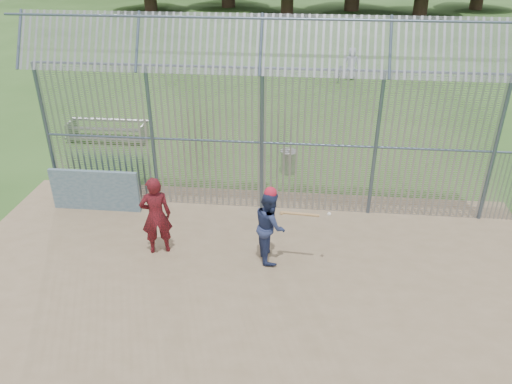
# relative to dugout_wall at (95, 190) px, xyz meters

# --- Properties ---
(ground) EXTENTS (120.00, 120.00, 0.00)m
(ground) POSITION_rel_dugout_wall_xyz_m (4.60, -2.90, -0.62)
(ground) COLOR #2D511E
(ground) RESTS_ON ground
(dirt_infield) EXTENTS (14.00, 10.00, 0.02)m
(dirt_infield) POSITION_rel_dugout_wall_xyz_m (4.60, -3.40, -0.61)
(dirt_infield) COLOR #756047
(dirt_infield) RESTS_ON ground
(dugout_wall) EXTENTS (2.50, 0.12, 1.20)m
(dugout_wall) POSITION_rel_dugout_wall_xyz_m (0.00, 0.00, 0.00)
(dugout_wall) COLOR #38566B
(dugout_wall) RESTS_ON dirt_infield
(batter) EXTENTS (0.89, 1.02, 1.79)m
(batter) POSITION_rel_dugout_wall_xyz_m (5.02, -1.83, 0.30)
(batter) COLOR navy
(batter) RESTS_ON dirt_infield
(onlooker) EXTENTS (0.85, 0.69, 2.01)m
(onlooker) POSITION_rel_dugout_wall_xyz_m (2.30, -1.82, 0.41)
(onlooker) COLOR maroon
(onlooker) RESTS_ON dirt_infield
(bg_kid_standing) EXTENTS (0.81, 0.53, 1.63)m
(bg_kid_standing) POSITION_rel_dugout_wall_xyz_m (7.98, 14.65, 0.20)
(bg_kid_standing) COLOR gray
(bg_kid_standing) RESTS_ON ground
(bg_kid_seated) EXTENTS (0.57, 0.33, 0.91)m
(bg_kid_seated) POSITION_rel_dugout_wall_xyz_m (7.38, 13.73, -0.17)
(bg_kid_seated) COLOR slate
(bg_kid_seated) RESTS_ON ground
(batting_gear) EXTENTS (1.52, 0.41, 0.61)m
(batting_gear) POSITION_rel_dugout_wall_xyz_m (5.16, -1.85, 1.10)
(batting_gear) COLOR #B81830
(batting_gear) RESTS_ON ground
(trash_can) EXTENTS (0.56, 0.56, 0.82)m
(trash_can) POSITION_rel_dugout_wall_xyz_m (5.26, 3.03, -0.24)
(trash_can) COLOR gray
(trash_can) RESTS_ON ground
(bleacher) EXTENTS (3.00, 0.95, 0.72)m
(bleacher) POSITION_rel_dugout_wall_xyz_m (-1.58, 5.05, -0.21)
(bleacher) COLOR slate
(bleacher) RESTS_ON ground
(backstop_fence) EXTENTS (20.09, 0.81, 5.30)m
(backstop_fence) POSITION_rel_dugout_wall_xyz_m (6.41, 0.53, 1.74)
(backstop_fence) COLOR #47566B
(backstop_fence) RESTS_ON ground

